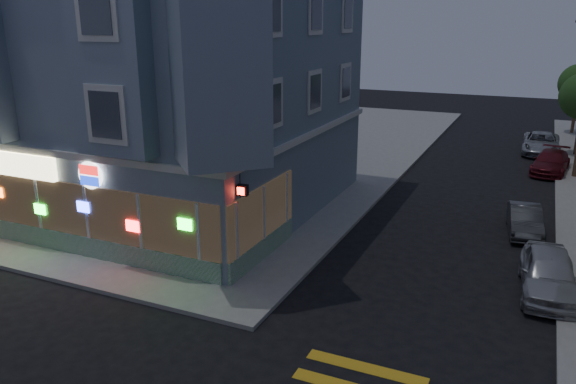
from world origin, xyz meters
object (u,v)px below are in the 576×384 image
Objects in this scene: parked_car_a at (549,273)px; parked_car_b at (525,220)px; parked_car_d at (541,143)px; parked_car_c at (551,162)px; traffic_signal at (236,168)px.

parked_car_a reaches higher than parked_car_b.
parked_car_a is 0.85× the size of parked_car_d.
parked_car_a is at bearing -82.87° from parked_car_c.
traffic_signal is (-9.76, -3.25, 3.29)m from parked_car_a.
parked_car_b is 11.19m from parked_car_c.
parked_car_d is 0.88× the size of traffic_signal.
parked_car_a is 16.69m from parked_car_c.
parked_car_c is 22.46m from traffic_signal.
traffic_signal reaches higher than parked_car_c.
traffic_signal is at bearing -165.83° from parked_car_a.
parked_car_b is 0.81× the size of parked_car_c.
parked_car_d is (-0.62, 5.20, 0.05)m from parked_car_c.
parked_car_c is at bearing 85.75° from parked_car_a.
parked_car_b is at bearing 38.23° from traffic_signal.
parked_car_d is at bearing 87.37° from parked_car_a.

